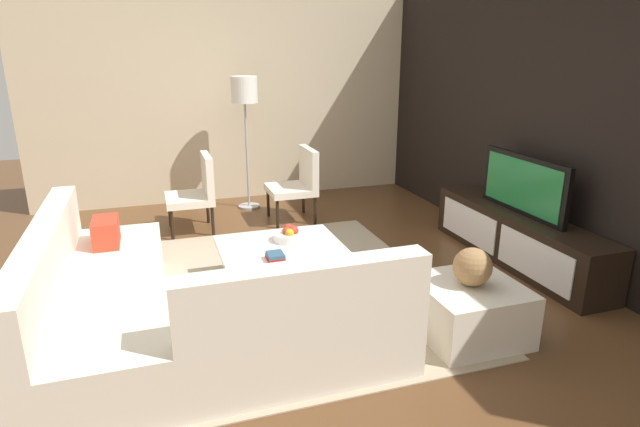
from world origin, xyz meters
name	(u,v)px	position (x,y,z in m)	size (l,w,h in m)	color
ground_plane	(276,296)	(0.00, 0.00, 0.00)	(14.00, 14.00, 0.00)	brown
feature_wall_back	(559,116)	(0.00, 2.70, 1.40)	(6.40, 0.12, 2.80)	black
side_wall_left	(231,95)	(-3.20, 0.20, 1.40)	(0.12, 5.20, 2.80)	beige
area_rug	(273,291)	(-0.10, 0.00, 0.01)	(3.10, 2.79, 0.01)	tan
media_console	(517,238)	(0.00, 2.40, 0.25)	(2.16, 0.45, 0.50)	black
television	(523,185)	(0.00, 2.40, 0.78)	(1.14, 0.06, 0.55)	black
sectional_couch	(168,309)	(0.52, -0.87, 0.29)	(2.40, 2.35, 0.84)	beige
coffee_table	(284,268)	(-0.10, 0.10, 0.20)	(1.01, 1.04, 0.38)	black
accent_chair_near	(197,189)	(-1.90, -0.43, 0.49)	(0.56, 0.52, 0.87)	black
floor_lamp	(244,98)	(-2.63, 0.28, 1.41)	(0.32, 0.32, 1.67)	#A5A5AA
ottoman	(468,310)	(1.03, 1.18, 0.20)	(0.70, 0.70, 0.40)	beige
fruit_bowl	(289,235)	(-0.28, 0.20, 0.43)	(0.28, 0.28, 0.14)	silver
accent_chair_far	(299,180)	(-1.93, 0.76, 0.49)	(0.56, 0.53, 0.87)	black
decorative_ball	(472,267)	(1.03, 1.18, 0.54)	(0.27, 0.27, 0.27)	#997247
book_stack	(275,257)	(0.12, -0.02, 0.41)	(0.17, 0.13, 0.06)	maroon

